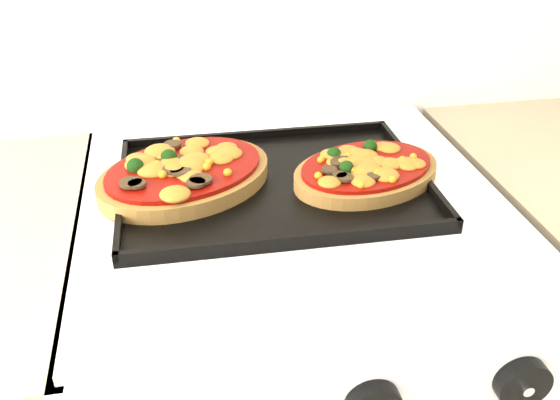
{
  "coord_description": "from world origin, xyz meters",
  "views": [
    {
      "loc": [
        -0.18,
        0.96,
        1.35
      ],
      "look_at": [
        -0.04,
        1.68,
        0.92
      ],
      "focal_mm": 40.0,
      "sensor_mm": 36.0,
      "label": 1
    }
  ],
  "objects": [
    {
      "name": "knob_right",
      "position": [
        0.16,
        1.37,
        0.85
      ],
      "size": [
        0.06,
        0.02,
        0.06
      ],
      "primitive_type": "cylinder",
      "rotation": [
        1.57,
        0.0,
        0.0
      ],
      "color": "black",
      "rests_on": "control_panel"
    },
    {
      "name": "pizza_right",
      "position": [
        0.09,
        1.71,
        0.94
      ],
      "size": [
        0.26,
        0.22,
        0.03
      ],
      "primitive_type": null,
      "rotation": [
        0.0,
        0.0,
        0.33
      ],
      "color": "olive",
      "rests_on": "baking_tray"
    },
    {
      "name": "baking_tray",
      "position": [
        -0.04,
        1.73,
        0.92
      ],
      "size": [
        0.44,
        0.33,
        0.02
      ],
      "primitive_type": "cube",
      "rotation": [
        0.0,
        0.0,
        -0.01
      ],
      "color": "black",
      "rests_on": "stove"
    },
    {
      "name": "pizza_left",
      "position": [
        -0.16,
        1.75,
        0.94
      ],
      "size": [
        0.32,
        0.29,
        0.04
      ],
      "primitive_type": null,
      "rotation": [
        0.0,
        0.0,
        0.48
      ],
      "color": "olive",
      "rests_on": "baking_tray"
    },
    {
      "name": "control_panel",
      "position": [
        -0.02,
        1.39,
        0.85
      ],
      "size": [
        0.6,
        0.02,
        0.09
      ],
      "primitive_type": "cube",
      "color": "white",
      "rests_on": "stove"
    }
  ]
}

